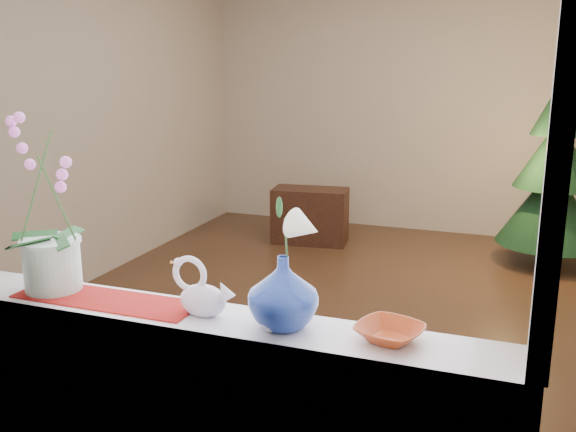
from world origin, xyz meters
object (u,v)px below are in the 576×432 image
amber_dish (389,334)px  swan (203,288)px  xmas_tree (555,172)px  orchid_pot (47,205)px  side_table (310,216)px  paperweight (270,320)px  blue_vase (283,287)px

amber_dish → swan: bearing=-178.3°
swan → xmas_tree: xmas_tree is taller
swan → amber_dish: 0.64m
orchid_pot → xmas_tree: size_ratio=0.40×
orchid_pot → amber_dish: size_ratio=3.82×
orchid_pot → side_table: (-0.29, 3.98, -0.98)m
swan → amber_dish: size_ratio=1.32×
swan → xmas_tree: size_ratio=0.14×
amber_dish → orchid_pot: bearing=180.0°
swan → paperweight: (0.26, -0.05, -0.06)m
amber_dish → xmas_tree: size_ratio=0.11×
amber_dish → side_table: 4.33m
blue_vase → side_table: bearing=107.0°
side_table → amber_dish: bearing=-75.3°
paperweight → xmas_tree: bearing=76.6°
paperweight → side_table: 4.28m
paperweight → xmas_tree: 4.25m
swan → blue_vase: (0.29, 0.00, 0.04)m
side_table → swan: bearing=-83.6°
paperweight → amber_dish: bearing=10.1°
xmas_tree → side_table: size_ratio=2.28×
blue_vase → orchid_pot: bearing=179.0°
orchid_pot → paperweight: 0.95m
paperweight → swan: bearing=169.9°
orchid_pot → swan: size_ratio=2.90×
orchid_pot → blue_vase: (0.93, -0.02, -0.19)m
orchid_pot → paperweight: size_ratio=8.50×
paperweight → orchid_pot: bearing=175.8°
orchid_pot → xmas_tree: (1.89, 4.06, -0.43)m
paperweight → amber_dish: size_ratio=0.45×
xmas_tree → paperweight: bearing=-103.4°
amber_dish → xmas_tree: xmas_tree is taller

